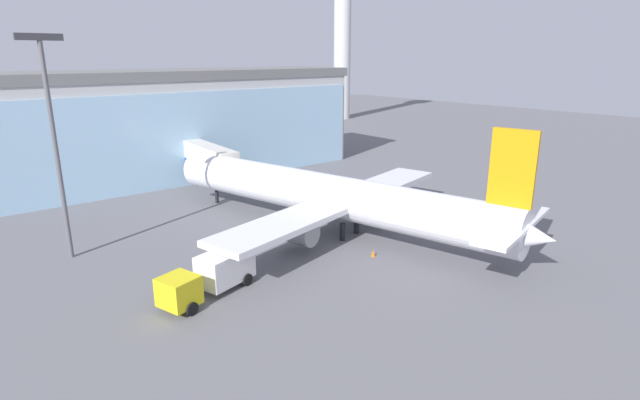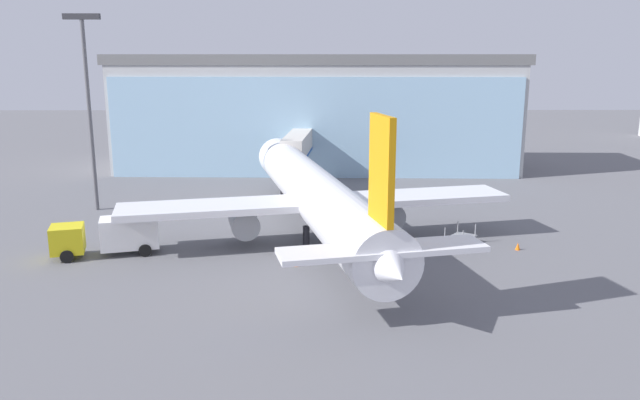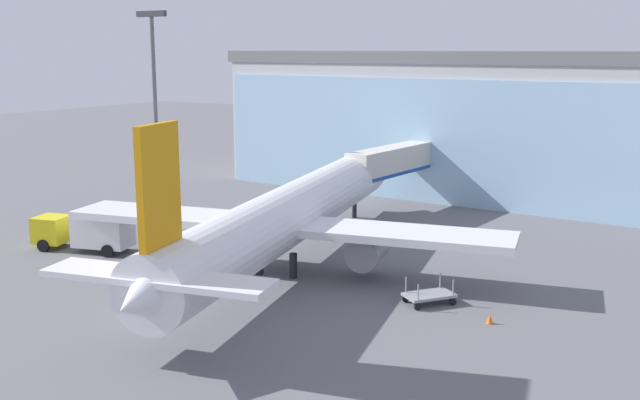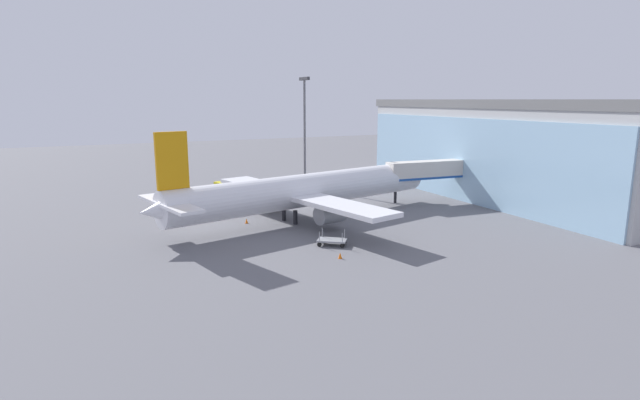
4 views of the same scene
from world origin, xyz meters
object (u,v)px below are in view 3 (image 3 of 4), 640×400
apron_light_mast (155,93)px  airplane (288,216)px  safety_cone_wingtip (490,319)px  jet_bridge (398,161)px  safety_cone_nose (208,287)px  catering_truck (86,231)px  baggage_cart (429,295)px

apron_light_mast → airplane: bearing=-24.6°
safety_cone_wingtip → jet_bridge: bearing=125.1°
airplane → safety_cone_nose: bearing=157.0°
catering_truck → airplane: bearing=-179.4°
safety_cone_wingtip → airplane: bearing=167.6°
safety_cone_nose → baggage_cart: bearing=21.4°
apron_light_mast → catering_truck: (5.55, -13.42, -9.00)m
safety_cone_nose → safety_cone_wingtip: same height
catering_truck → safety_cone_wingtip: (29.60, 0.88, -1.19)m
safety_cone_nose → catering_truck: bearing=168.9°
jet_bridge → baggage_cart: 26.10m
airplane → baggage_cart: airplane is taller
safety_cone_nose → safety_cone_wingtip: size_ratio=1.00×
airplane → safety_cone_wingtip: size_ratio=71.79×
jet_bridge → safety_cone_nose: jet_bridge is taller
airplane → catering_truck: 15.38m
jet_bridge → airplane: size_ratio=0.35×
jet_bridge → airplane: bearing=-170.1°
jet_bridge → baggage_cart: jet_bridge is taller
jet_bridge → apron_light_mast: 22.41m
jet_bridge → catering_truck: size_ratio=1.82×
apron_light_mast → safety_cone_wingtip: 38.68m
airplane → baggage_cart: (10.93, -2.01, -2.98)m
apron_light_mast → safety_cone_wingtip: (35.14, -12.54, -10.19)m
apron_light_mast → safety_cone_nose: 26.84m
jet_bridge → safety_cone_wingtip: jet_bridge is taller
catering_truck → safety_cone_wingtip: catering_truck is taller
catering_truck → baggage_cart: catering_truck is taller
apron_light_mast → safety_cone_wingtip: apron_light_mast is taller
catering_truck → safety_cone_nose: size_ratio=13.86×
apron_light_mast → airplane: 23.31m
baggage_cart → safety_cone_wingtip: baggage_cart is taller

